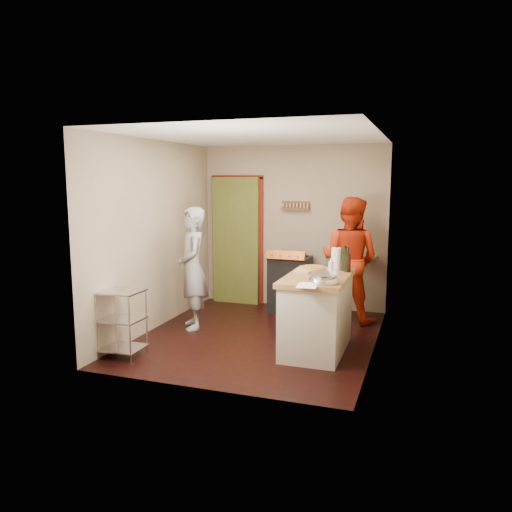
# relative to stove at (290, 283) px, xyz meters

# --- Properties ---
(floor) EXTENTS (3.50, 3.50, 0.00)m
(floor) POSITION_rel_stove_xyz_m (-0.05, -1.42, -0.45)
(floor) COLOR black
(floor) RESTS_ON ground
(back_wall) EXTENTS (3.00, 0.44, 2.60)m
(back_wall) POSITION_rel_stove_xyz_m (-0.69, 0.36, 0.68)
(back_wall) COLOR tan
(back_wall) RESTS_ON ground
(left_wall) EXTENTS (0.04, 3.50, 2.60)m
(left_wall) POSITION_rel_stove_xyz_m (-1.55, -1.42, 0.85)
(left_wall) COLOR tan
(left_wall) RESTS_ON ground
(right_wall) EXTENTS (0.04, 3.50, 2.60)m
(right_wall) POSITION_rel_stove_xyz_m (1.45, -1.42, 0.85)
(right_wall) COLOR tan
(right_wall) RESTS_ON ground
(ceiling) EXTENTS (3.00, 3.50, 0.02)m
(ceiling) POSITION_rel_stove_xyz_m (-0.05, -1.42, 2.16)
(ceiling) COLOR white
(ceiling) RESTS_ON back_wall
(stove) EXTENTS (0.60, 0.63, 1.00)m
(stove) POSITION_rel_stove_xyz_m (0.00, 0.00, 0.00)
(stove) COLOR black
(stove) RESTS_ON ground
(wire_shelving) EXTENTS (0.48, 0.40, 0.80)m
(wire_shelving) POSITION_rel_stove_xyz_m (-1.33, -2.62, -0.01)
(wire_shelving) COLOR silver
(wire_shelving) RESTS_ON ground
(island) EXTENTS (0.73, 1.37, 1.24)m
(island) POSITION_rel_stove_xyz_m (0.80, -1.71, 0.04)
(island) COLOR #B4AC99
(island) RESTS_ON ground
(person_stripe) EXTENTS (0.67, 0.74, 1.69)m
(person_stripe) POSITION_rel_stove_xyz_m (-1.05, -1.32, 0.40)
(person_stripe) COLOR silver
(person_stripe) RESTS_ON ground
(person_red) EXTENTS (1.03, 0.89, 1.82)m
(person_red) POSITION_rel_stove_xyz_m (0.95, -0.22, 0.46)
(person_red) COLOR #B9270C
(person_red) RESTS_ON ground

